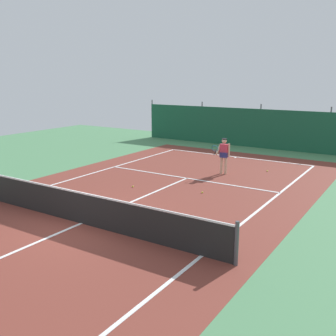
{
  "coord_description": "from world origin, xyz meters",
  "views": [
    {
      "loc": [
        8.25,
        -8.03,
        4.35
      ],
      "look_at": [
        0.3,
        4.4,
        0.9
      ],
      "focal_mm": 42.03,
      "sensor_mm": 36.0,
      "label": 1
    }
  ],
  "objects_px": {
    "tennis_ball_midcourt": "(267,171)",
    "parked_car": "(239,128)",
    "tennis_net": "(81,207)",
    "tennis_ball_near_player": "(133,187)",
    "tennis_ball_by_sideline": "(202,192)",
    "tennis_player": "(224,153)",
    "water_bottle": "(5,180)"
  },
  "relations": [
    {
      "from": "tennis_net",
      "to": "tennis_ball_midcourt",
      "type": "bearing_deg",
      "value": 75.01
    },
    {
      "from": "tennis_ball_near_player",
      "to": "parked_car",
      "type": "bearing_deg",
      "value": 94.97
    },
    {
      "from": "tennis_ball_by_sideline",
      "to": "parked_car",
      "type": "relative_size",
      "value": 0.02
    },
    {
      "from": "parked_car",
      "to": "tennis_ball_near_player",
      "type": "bearing_deg",
      "value": -79.65
    },
    {
      "from": "tennis_ball_by_sideline",
      "to": "water_bottle",
      "type": "height_order",
      "value": "water_bottle"
    },
    {
      "from": "water_bottle",
      "to": "tennis_ball_near_player",
      "type": "bearing_deg",
      "value": 24.89
    },
    {
      "from": "tennis_net",
      "to": "tennis_ball_near_player",
      "type": "relative_size",
      "value": 153.33
    },
    {
      "from": "tennis_net",
      "to": "tennis_ball_by_sideline",
      "type": "distance_m",
      "value": 5.06
    },
    {
      "from": "parked_car",
      "to": "tennis_player",
      "type": "bearing_deg",
      "value": -65.79
    },
    {
      "from": "tennis_player",
      "to": "tennis_ball_by_sideline",
      "type": "bearing_deg",
      "value": 94.96
    },
    {
      "from": "tennis_ball_midcourt",
      "to": "tennis_ball_by_sideline",
      "type": "xyz_separation_m",
      "value": [
        -0.94,
        -4.74,
        0.0
      ]
    },
    {
      "from": "tennis_ball_near_player",
      "to": "tennis_ball_by_sideline",
      "type": "relative_size",
      "value": 1.0
    },
    {
      "from": "tennis_net",
      "to": "tennis_player",
      "type": "height_order",
      "value": "tennis_player"
    },
    {
      "from": "tennis_net",
      "to": "tennis_player",
      "type": "distance_m",
      "value": 8.06
    },
    {
      "from": "tennis_ball_midcourt",
      "to": "parked_car",
      "type": "distance_m",
      "value": 9.55
    },
    {
      "from": "tennis_ball_midcourt",
      "to": "tennis_ball_by_sideline",
      "type": "distance_m",
      "value": 4.83
    },
    {
      "from": "tennis_ball_near_player",
      "to": "water_bottle",
      "type": "xyz_separation_m",
      "value": [
        -4.96,
        -2.3,
        0.09
      ]
    },
    {
      "from": "tennis_player",
      "to": "tennis_ball_by_sideline",
      "type": "xyz_separation_m",
      "value": [
        0.62,
        -3.21,
        -0.93
      ]
    },
    {
      "from": "parked_car",
      "to": "water_bottle",
      "type": "relative_size",
      "value": 18.13
    },
    {
      "from": "tennis_net",
      "to": "parked_car",
      "type": "distance_m",
      "value": 17.84
    },
    {
      "from": "tennis_player",
      "to": "tennis_ball_near_player",
      "type": "distance_m",
      "value": 4.6
    },
    {
      "from": "tennis_ball_midcourt",
      "to": "tennis_player",
      "type": "bearing_deg",
      "value": -135.5
    },
    {
      "from": "tennis_player",
      "to": "parked_car",
      "type": "bearing_deg",
      "value": -77.11
    },
    {
      "from": "tennis_net",
      "to": "tennis_player",
      "type": "xyz_separation_m",
      "value": [
        0.99,
        7.98,
        0.45
      ]
    },
    {
      "from": "tennis_net",
      "to": "water_bottle",
      "type": "bearing_deg",
      "value": 164.37
    },
    {
      "from": "water_bottle",
      "to": "tennis_player",
      "type": "bearing_deg",
      "value": 41.57
    },
    {
      "from": "tennis_ball_near_player",
      "to": "tennis_ball_midcourt",
      "type": "relative_size",
      "value": 1.0
    },
    {
      "from": "tennis_ball_midcourt",
      "to": "water_bottle",
      "type": "distance_m",
      "value": 11.64
    },
    {
      "from": "tennis_ball_midcourt",
      "to": "water_bottle",
      "type": "relative_size",
      "value": 0.28
    },
    {
      "from": "tennis_net",
      "to": "tennis_ball_near_player",
      "type": "xyz_separation_m",
      "value": [
        -1.13,
        4.0,
        -0.48
      ]
    },
    {
      "from": "parked_car",
      "to": "tennis_ball_midcourt",
      "type": "bearing_deg",
      "value": -53.88
    },
    {
      "from": "tennis_ball_midcourt",
      "to": "tennis_ball_by_sideline",
      "type": "relative_size",
      "value": 1.0
    }
  ]
}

